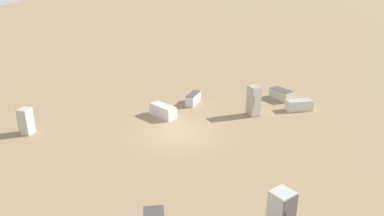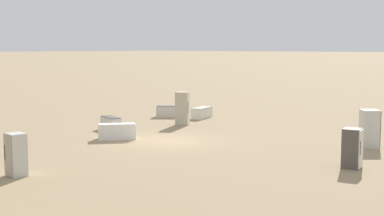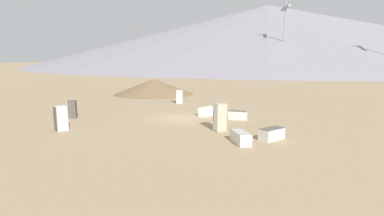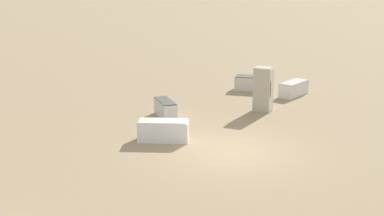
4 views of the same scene
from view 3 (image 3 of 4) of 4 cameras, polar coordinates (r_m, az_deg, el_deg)
ground_plane at (r=25.62m, az=-2.21°, el=-1.93°), size 1000.00×1000.00×0.00m
mountain_ridge_0 at (r=245.54m, az=14.13°, el=13.15°), size 340.68×340.68×46.09m
mountain_ridge_1 at (r=299.76m, az=-3.21°, el=10.62°), size 259.04×259.04×24.97m
dirt_mound at (r=43.60m, az=-7.29°, el=4.05°), size 11.42×11.42×2.17m
power_pylon_2 at (r=118.12m, az=17.07°, el=10.73°), size 10.05×3.45×28.72m
discarded_fridge_0 at (r=19.37m, az=14.93°, el=-4.79°), size 1.67×1.79×0.73m
discarded_fridge_1 at (r=18.16m, az=9.25°, el=-5.58°), size 1.88×1.14×0.70m
discarded_fridge_2 at (r=26.69m, az=3.02°, el=-0.64°), size 1.89×1.73×0.77m
discarded_fridge_3 at (r=34.11m, az=-2.37°, el=2.16°), size 0.69×0.75×1.53m
discarded_fridge_4 at (r=25.15m, az=8.68°, el=-1.38°), size 0.98×1.66×0.74m
discarded_fridge_5 at (r=20.95m, az=5.32°, el=-1.76°), size 0.94×0.98×1.95m
discarded_fridge_6 at (r=27.52m, az=-21.87°, el=-0.22°), size 0.81×0.80×1.51m
discarded_fridge_7 at (r=23.02m, az=-23.72°, el=-1.79°), size 1.07×1.07×1.73m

